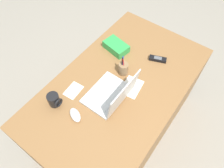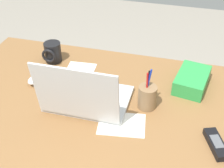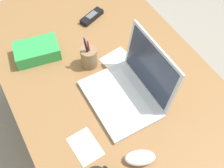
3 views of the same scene
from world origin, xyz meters
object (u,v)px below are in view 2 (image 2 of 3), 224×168
Objects in this scene: laptop at (85,97)px; computer_mouse at (39,78)px; coffee_mug_white at (53,52)px; pen_holder at (147,97)px; cordless_phone at (216,144)px; snack_bag at (192,80)px.

laptop is 0.28m from computer_mouse.
computer_mouse is 1.17× the size of coffee_mug_white.
laptop reaches higher than pen_holder.
cordless_phone is at bearing 154.30° from coffee_mug_white.
computer_mouse is 0.77m from cordless_phone.
laptop is 0.24m from pen_holder.
cordless_phone is at bearing 151.02° from pen_holder.
pen_holder is (-0.49, 0.22, 0.00)m from coffee_mug_white.
snack_bag reaches higher than cordless_phone.
coffee_mug_white is (0.01, -0.17, 0.03)m from computer_mouse.
snack_bag is at bearing -72.83° from cordless_phone.
laptop is 3.36× the size of coffee_mug_white.
pen_holder reaches higher than coffee_mug_white.
cordless_phone is at bearing 107.17° from snack_bag.
coffee_mug_white reaches higher than cordless_phone.
pen_holder is at bearing 48.42° from snack_bag.
coffee_mug_white is (0.26, -0.28, -0.00)m from laptop.
coffee_mug_white is 0.65m from snack_bag.
laptop is at bearing 16.06° from pen_holder.
pen_holder is (-0.48, 0.04, 0.03)m from computer_mouse.
laptop is 1.89× the size of pen_holder.
laptop is 0.50m from cordless_phone.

